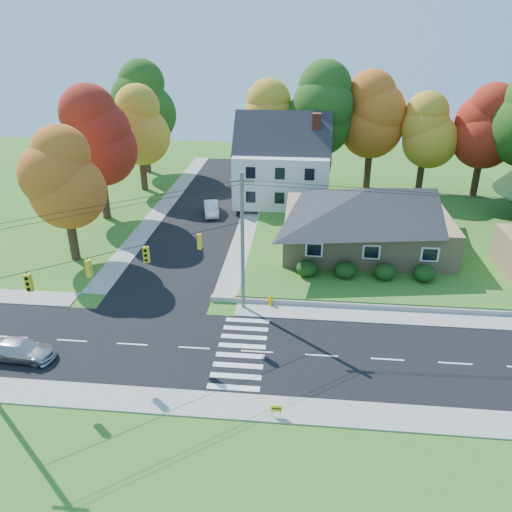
{
  "coord_description": "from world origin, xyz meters",
  "views": [
    {
      "loc": [
        2.47,
        -25.47,
        18.58
      ],
      "look_at": [
        -0.86,
        8.0,
        2.84
      ],
      "focal_mm": 35.0,
      "sensor_mm": 36.0,
      "label": 1
    }
  ],
  "objects_px": {
    "fire_hydrant": "(270,301)",
    "white_car": "(211,208)",
    "ranch_house": "(366,217)",
    "silver_sedan": "(20,350)"
  },
  "relations": [
    {
      "from": "silver_sedan",
      "to": "fire_hydrant",
      "type": "xyz_separation_m",
      "value": [
        14.63,
        7.78,
        -0.25
      ]
    },
    {
      "from": "white_car",
      "to": "fire_hydrant",
      "type": "relative_size",
      "value": 5.08
    },
    {
      "from": "white_car",
      "to": "fire_hydrant",
      "type": "bearing_deg",
      "value": -80.49
    },
    {
      "from": "fire_hydrant",
      "to": "white_car",
      "type": "bearing_deg",
      "value": 112.64
    },
    {
      "from": "ranch_house",
      "to": "silver_sedan",
      "type": "distance_m",
      "value": 28.77
    },
    {
      "from": "silver_sedan",
      "to": "white_car",
      "type": "relative_size",
      "value": 1.03
    },
    {
      "from": "ranch_house",
      "to": "white_car",
      "type": "height_order",
      "value": "ranch_house"
    },
    {
      "from": "ranch_house",
      "to": "fire_hydrant",
      "type": "relative_size",
      "value": 18.02
    },
    {
      "from": "silver_sedan",
      "to": "fire_hydrant",
      "type": "height_order",
      "value": "silver_sedan"
    },
    {
      "from": "ranch_house",
      "to": "fire_hydrant",
      "type": "bearing_deg",
      "value": -126.37
    }
  ]
}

